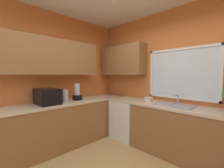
{
  "coord_description": "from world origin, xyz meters",
  "views": [
    {
      "loc": [
        1.2,
        -1.22,
        1.45
      ],
      "look_at": [
        -0.57,
        0.53,
        1.29
      ],
      "focal_mm": 23.49,
      "sensor_mm": 36.0,
      "label": 1
    }
  ],
  "objects": [
    {
      "name": "counter_run_back",
      "position": [
        0.21,
        1.39,
        0.45
      ],
      "size": [
        2.96,
        0.65,
        0.9
      ],
      "color": "olive",
      "rests_on": "ground_plane"
    },
    {
      "name": "bowl",
      "position": [
        -0.38,
        1.39,
        0.95
      ],
      "size": [
        0.18,
        0.18,
        0.09
      ],
      "primitive_type": "cylinder",
      "color": "beige",
      "rests_on": "counter_run_back"
    },
    {
      "name": "microwave",
      "position": [
        -1.57,
        -0.17,
        1.05
      ],
      "size": [
        0.48,
        0.36,
        0.29
      ],
      "primitive_type": "cube",
      "color": "black",
      "rests_on": "counter_run_left"
    },
    {
      "name": "sink_assembly",
      "position": [
        0.14,
        1.39,
        0.91
      ],
      "size": [
        0.65,
        0.4,
        0.19
      ],
      "color": "#9EA0A5",
      "rests_on": "counter_run_back"
    },
    {
      "name": "counter_run_left",
      "position": [
        -1.57,
        0.0,
        0.45
      ],
      "size": [
        0.65,
        3.12,
        0.9
      ],
      "color": "olive",
      "rests_on": "ground_plane"
    },
    {
      "name": "blender_appliance",
      "position": [
        -1.57,
        0.46,
        1.06
      ],
      "size": [
        0.15,
        0.15,
        0.36
      ],
      "color": "black",
      "rests_on": "counter_run_left"
    },
    {
      "name": "dishwasher",
      "position": [
        -0.91,
        1.36,
        0.43
      ],
      "size": [
        0.6,
        0.6,
        0.86
      ],
      "primitive_type": "cube",
      "color": "white",
      "rests_on": "ground_plane"
    },
    {
      "name": "kettle",
      "position": [
        -1.55,
        0.17,
        1.03
      ],
      "size": [
        0.12,
        0.12,
        0.25
      ],
      "primitive_type": "cylinder",
      "color": "#B7B7BC",
      "rests_on": "counter_run_left"
    },
    {
      "name": "room_shell",
      "position": [
        -0.36,
        0.43,
        1.81
      ],
      "size": [
        3.87,
        3.51,
        2.81
      ],
      "color": "#D17238",
      "rests_on": "ground_plane"
    }
  ]
}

